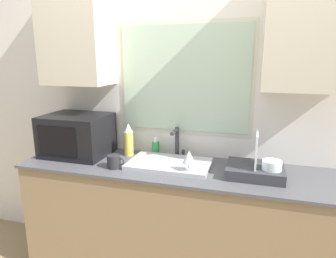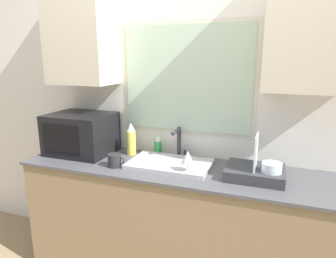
# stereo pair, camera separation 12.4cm
# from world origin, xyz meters

# --- Properties ---
(countertop) EXTENTS (2.22, 0.60, 0.90)m
(countertop) POSITION_xyz_m (0.00, 0.28, 0.45)
(countertop) COLOR #8C7251
(countertop) RESTS_ON ground_plane
(wall_back) EXTENTS (6.00, 0.38, 2.60)m
(wall_back) POSITION_xyz_m (0.00, 0.56, 1.42)
(wall_back) COLOR silver
(wall_back) RESTS_ON ground_plane
(sink_basin) EXTENTS (0.58, 0.36, 0.03)m
(sink_basin) POSITION_xyz_m (-0.03, 0.29, 0.91)
(sink_basin) COLOR #B2B2B7
(sink_basin) RESTS_ON countertop
(faucet) EXTENTS (0.08, 0.17, 0.24)m
(faucet) POSITION_xyz_m (-0.03, 0.48, 1.04)
(faucet) COLOR #333338
(faucet) RESTS_ON countertop
(microwave) EXTENTS (0.49, 0.40, 0.32)m
(microwave) POSITION_xyz_m (-0.81, 0.34, 1.06)
(microwave) COLOR black
(microwave) RESTS_ON countertop
(dish_rack) EXTENTS (0.36, 0.29, 0.29)m
(dish_rack) POSITION_xyz_m (0.56, 0.27, 0.95)
(dish_rack) COLOR #333338
(dish_rack) RESTS_ON countertop
(spray_bottle) EXTENTS (0.07, 0.07, 0.26)m
(spray_bottle) POSITION_xyz_m (-0.41, 0.43, 1.02)
(spray_bottle) COLOR #D8CC4C
(spray_bottle) RESTS_ON countertop
(soap_bottle) EXTENTS (0.06, 0.06, 0.14)m
(soap_bottle) POSITION_xyz_m (-0.21, 0.50, 0.96)
(soap_bottle) COLOR #268C3F
(soap_bottle) RESTS_ON countertop
(mug_near_sink) EXTENTS (0.13, 0.09, 0.09)m
(mug_near_sink) POSITION_xyz_m (-0.40, 0.15, 0.94)
(mug_near_sink) COLOR #262628
(mug_near_sink) RESTS_ON countertop
(wine_glass) EXTENTS (0.08, 0.08, 0.17)m
(wine_glass) POSITION_xyz_m (0.13, 0.17, 1.02)
(wine_glass) COLOR silver
(wine_glass) RESTS_ON countertop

